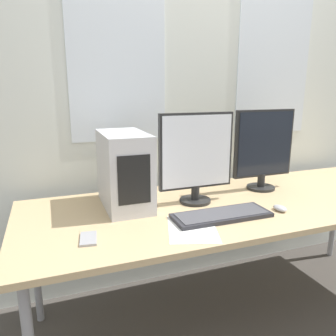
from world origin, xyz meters
name	(u,v)px	position (x,y,z in m)	size (l,w,h in m)	color
wall_back	(200,82)	(0.00, 0.98, 1.35)	(8.00, 0.07, 2.70)	silver
desk	(241,208)	(0.00, 0.43, 0.67)	(2.35, 0.85, 0.71)	tan
pc_tower	(124,170)	(-0.61, 0.57, 0.90)	(0.22, 0.41, 0.39)	silver
monitor_main	(196,156)	(-0.25, 0.50, 0.97)	(0.41, 0.17, 0.48)	black
monitor_right_near	(264,148)	(0.24, 0.58, 0.96)	(0.39, 0.17, 0.48)	black
keyboard	(221,215)	(-0.22, 0.25, 0.72)	(0.48, 0.17, 0.02)	#28282D
mouse	(280,208)	(0.10, 0.23, 0.72)	(0.05, 0.08, 0.03)	#B2B2B7
cell_phone	(88,239)	(-0.85, 0.23, 0.72)	(0.08, 0.13, 0.01)	#99999E
paper_sheet_left	(192,229)	(-0.41, 0.18, 0.71)	(0.29, 0.35, 0.00)	white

